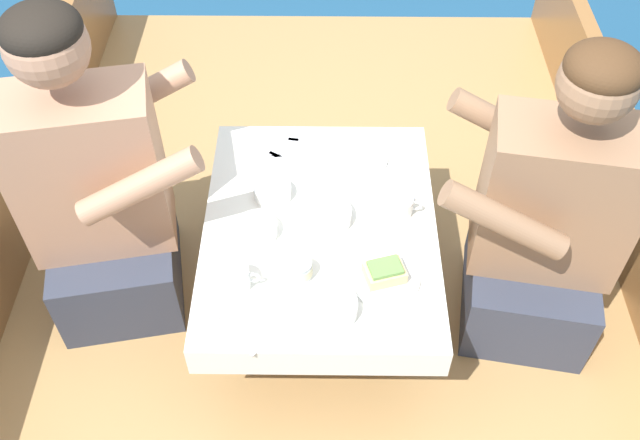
# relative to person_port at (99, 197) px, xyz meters

# --- Properties ---
(ground_plane) EXTENTS (60.00, 60.00, 0.00)m
(ground_plane) POSITION_rel_person_port_xyz_m (0.63, 0.06, -0.77)
(ground_plane) COLOR navy
(boat_deck) EXTENTS (2.09, 3.05, 0.36)m
(boat_deck) POSITION_rel_person_port_xyz_m (0.63, 0.06, -0.59)
(boat_deck) COLOR #A87F4C
(boat_deck) RESTS_ON ground_plane
(cockpit_table) EXTENTS (0.66, 0.84, 0.37)m
(cockpit_table) POSITION_rel_person_port_xyz_m (0.63, -0.06, -0.08)
(cockpit_table) COLOR #B2B2B7
(cockpit_table) RESTS_ON boat_deck
(person_port) EXTENTS (0.58, 0.52, 1.03)m
(person_port) POSITION_rel_person_port_xyz_m (0.00, 0.00, 0.00)
(person_port) COLOR #333847
(person_port) RESTS_ON boat_deck
(person_starboard) EXTENTS (0.57, 0.51, 0.98)m
(person_starboard) POSITION_rel_person_port_xyz_m (1.26, -0.07, -0.03)
(person_starboard) COLOR #333847
(person_starboard) RESTS_ON boat_deck
(plate_sandwich) EXTENTS (0.19, 0.19, 0.01)m
(plate_sandwich) POSITION_rel_person_port_xyz_m (0.80, -0.25, -0.04)
(plate_sandwich) COLOR white
(plate_sandwich) RESTS_ON cockpit_table
(plate_bread) EXTENTS (0.19, 0.19, 0.01)m
(plate_bread) POSITION_rel_person_port_xyz_m (0.74, 0.21, -0.04)
(plate_bread) COLOR white
(plate_bread) RESTS_ON cockpit_table
(sandwich) EXTENTS (0.12, 0.10, 0.05)m
(sandwich) POSITION_rel_person_port_xyz_m (0.80, -0.25, -0.01)
(sandwich) COLOR #E0BC7F
(sandwich) RESTS_ON plate_sandwich
(bowl_port_near) EXTENTS (0.15, 0.15, 0.04)m
(bowl_port_near) POSITION_rel_person_port_xyz_m (0.65, -0.04, -0.02)
(bowl_port_near) COLOR white
(bowl_port_near) RESTS_ON cockpit_table
(bowl_starboard_near) EXTENTS (0.11, 0.11, 0.04)m
(bowl_starboard_near) POSITION_rel_person_port_xyz_m (0.49, 0.05, -0.02)
(bowl_starboard_near) COLOR white
(bowl_starboard_near) RESTS_ON cockpit_table
(bowl_center_far) EXTENTS (0.12, 0.12, 0.04)m
(bowl_center_far) POSITION_rel_person_port_xyz_m (0.45, -0.09, -0.02)
(bowl_center_far) COLOR white
(bowl_center_far) RESTS_ON cockpit_table
(bowl_port_far) EXTENTS (0.15, 0.15, 0.04)m
(bowl_port_far) POSITION_rel_person_port_xyz_m (0.66, -0.35, -0.02)
(bowl_port_far) COLOR white
(bowl_port_far) RESTS_ON cockpit_table
(coffee_cup_port) EXTENTS (0.11, 0.08, 0.06)m
(coffee_cup_port) POSITION_rel_person_port_xyz_m (0.86, -0.01, -0.01)
(coffee_cup_port) COLOR white
(coffee_cup_port) RESTS_ON cockpit_table
(coffee_cup_starboard) EXTENTS (0.10, 0.07, 0.07)m
(coffee_cup_starboard) POSITION_rel_person_port_xyz_m (0.41, -0.28, -0.01)
(coffee_cup_starboard) COLOR white
(coffee_cup_starboard) RESTS_ON cockpit_table
(tin_can) EXTENTS (0.07, 0.07, 0.05)m
(tin_can) POSITION_rel_person_port_xyz_m (0.58, -0.24, -0.02)
(tin_can) COLOR silver
(tin_can) RESTS_ON cockpit_table
(utensil_fork_starboard) EXTENTS (0.17, 0.04, 0.00)m
(utensil_fork_starboard) POSITION_rel_person_port_xyz_m (0.59, 0.29, -0.04)
(utensil_fork_starboard) COLOR silver
(utensil_fork_starboard) RESTS_ON cockpit_table
(utensil_fork_port) EXTENTS (0.16, 0.10, 0.00)m
(utensil_fork_port) POSITION_rel_person_port_xyz_m (0.53, 0.20, -0.04)
(utensil_fork_port) COLOR silver
(utensil_fork_port) RESTS_ON cockpit_table
(utensil_knife_starboard) EXTENTS (0.03, 0.17, 0.00)m
(utensil_knife_starboard) POSITION_rel_person_port_xyz_m (0.91, 0.11, -0.04)
(utensil_knife_starboard) COLOR silver
(utensil_knife_starboard) RESTS_ON cockpit_table
(utensil_spoon_center) EXTENTS (0.17, 0.05, 0.01)m
(utensil_spoon_center) POSITION_rel_person_port_xyz_m (0.81, -0.11, -0.04)
(utensil_spoon_center) COLOR silver
(utensil_spoon_center) RESTS_ON cockpit_table
(utensil_spoon_starboard) EXTENTS (0.14, 0.12, 0.01)m
(utensil_spoon_starboard) POSITION_rel_person_port_xyz_m (0.39, -0.41, -0.04)
(utensil_spoon_starboard) COLOR silver
(utensil_spoon_starboard) RESTS_ON cockpit_table
(utensil_knife_port) EXTENTS (0.17, 0.04, 0.00)m
(utensil_knife_port) POSITION_rel_person_port_xyz_m (0.45, 0.21, -0.04)
(utensil_knife_port) COLOR silver
(utensil_knife_port) RESTS_ON cockpit_table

